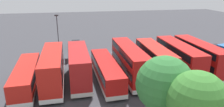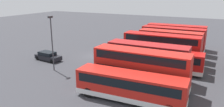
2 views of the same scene
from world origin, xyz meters
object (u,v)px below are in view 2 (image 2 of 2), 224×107
bus_single_deck_fifth (159,59)px  lamp_post_tall (52,39)px  bus_double_decker_near_end (176,36)px  bus_single_deck_far_end (130,86)px  bus_double_decker_third (170,43)px  box_truck_blue (175,33)px  car_hatchback_silver (48,56)px  bus_double_decker_fourth (161,48)px  bus_double_decker_sixth (147,60)px  car_small_green (106,49)px  bus_double_decker_second (172,39)px  bus_double_decker_seventh (141,68)px  waste_bin_yellow (89,70)px

bus_single_deck_fifth → lamp_post_tall: 15.30m
bus_double_decker_near_end → bus_single_deck_far_end: bearing=1.5°
bus_double_decker_third → bus_single_deck_fifth: 7.14m
box_truck_blue → bus_double_decker_near_end: bearing=11.8°
bus_single_deck_far_end → bus_double_decker_near_end: bearing=-178.5°
car_hatchback_silver → bus_single_deck_fifth: bearing=102.1°
bus_double_decker_fourth → bus_single_deck_far_end: size_ratio=1.03×
bus_double_decker_third → bus_double_decker_sixth: size_ratio=1.01×
bus_single_deck_far_end → car_small_green: bus_single_deck_far_end is taller
bus_double_decker_second → box_truck_blue: (-10.33, -1.57, -0.74)m
bus_double_decker_second → bus_single_deck_fifth: size_ratio=0.95×
box_truck_blue → car_small_green: box_truck_blue is taller
bus_double_decker_second → car_small_green: bus_double_decker_second is taller
bus_double_decker_seventh → lamp_post_tall: (-0.16, -13.10, 2.08)m
bus_double_decker_sixth → box_truck_blue: bus_double_decker_sixth is taller
bus_double_decker_third → bus_double_decker_fourth: size_ratio=0.88×
bus_double_decker_fourth → bus_double_decker_near_end: bearing=-179.8°
bus_double_decker_near_end → car_hatchback_silver: bearing=-42.3°
bus_double_decker_sixth → bus_double_decker_seventh: same height
bus_double_decker_fourth → car_hatchback_silver: size_ratio=2.53×
bus_double_decker_near_end → bus_double_decker_second: size_ratio=1.00×
car_hatchback_silver → bus_double_decker_sixth: bearing=90.1°
bus_double_decker_third → bus_double_decker_sixth: bearing=-1.9°
bus_double_decker_near_end → bus_double_decker_seventh: 21.67m
bus_double_decker_second → bus_double_decker_sixth: 14.77m
bus_double_decker_third → bus_double_decker_fourth: same height
bus_double_decker_second → box_truck_blue: 10.47m
bus_single_deck_fifth → waste_bin_yellow: size_ratio=12.63×
car_small_green → waste_bin_yellow: 10.64m
bus_double_decker_second → car_hatchback_silver: bus_double_decker_second is taller
bus_single_deck_far_end → box_truck_blue: bearing=-176.3°
bus_double_decker_second → bus_double_decker_seventh: (18.19, 0.44, -0.00)m
bus_single_deck_fifth → bus_double_decker_seventh: bus_double_decker_seventh is taller
bus_double_decker_second → lamp_post_tall: bearing=-35.1°
bus_double_decker_third → bus_single_deck_fifth: size_ratio=0.86×
bus_single_deck_far_end → car_hatchback_silver: 18.58m
bus_double_decker_near_end → car_small_green: (9.87, -10.31, -1.75)m
box_truck_blue → waste_bin_yellow: bearing=-12.5°
box_truck_blue → waste_bin_yellow: 27.63m
bus_double_decker_near_end → bus_single_deck_far_end: 25.06m
bus_double_decker_second → bus_double_decker_third: bearing=6.3°
bus_double_decker_fourth → car_hatchback_silver: bus_double_decker_fourth is taller
car_small_green → bus_single_deck_fifth: bearing=67.1°
bus_double_decker_near_end → bus_single_deck_fifth: (14.55, 0.79, -0.83)m
bus_double_decker_second → waste_bin_yellow: bearing=-24.4°
bus_double_decker_fourth → car_hatchback_silver: bearing=-66.6°
bus_double_decker_seventh → car_hatchback_silver: (-3.40, -17.20, -1.75)m
bus_double_decker_near_end → car_small_green: bus_double_decker_near_end is taller
bus_single_deck_fifth → bus_double_decker_seventh: 7.17m
bus_double_decker_second → waste_bin_yellow: (16.63, -7.55, -1.97)m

